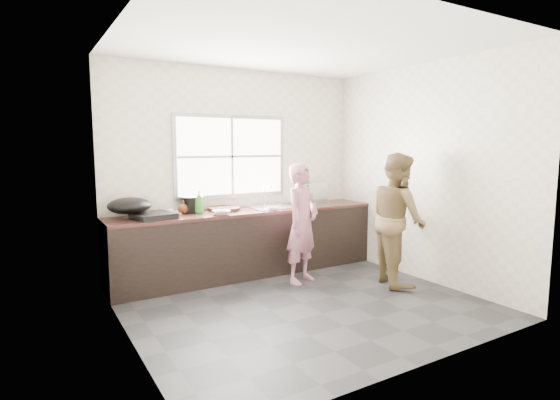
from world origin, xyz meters
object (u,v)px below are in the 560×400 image
black_pot (193,204)px  dish_rack (312,193)px  bowl_held (273,208)px  woman (302,227)px  glass_jar (170,213)px  wok (129,206)px  cutting_board (224,209)px  burner (153,216)px  bowl_mince (221,212)px  pot_lid_left (156,216)px  pot_lid_right (163,218)px  bowl_crabs (301,206)px  bottle_brown_tall (194,204)px  person_side (397,219)px  plate_food (178,212)px  bottle_green (199,202)px  bottle_brown_short (183,207)px

black_pot → dish_rack: dish_rack is taller
bowl_held → woman: bearing=-68.7°
glass_jar → wok: wok is taller
wok → cutting_board: bearing=2.8°
cutting_board → burner: burner is taller
bowl_mince → pot_lid_left: (-0.72, 0.26, -0.02)m
black_pot → pot_lid_left: black_pot is taller
burner → wok: bearing=156.5°
pot_lid_right → woman: bearing=-19.1°
bowl_crabs → bottle_brown_tall: (-1.35, 0.44, 0.06)m
person_side → bowl_crabs: 1.28m
plate_food → glass_jar: bearing=-123.7°
bowl_crabs → black_pot: 1.45m
dish_rack → pot_lid_right: size_ratio=1.54×
cutting_board → pot_lid_left: 0.90m
bottle_green → dish_rack: bearing=-0.8°
cutting_board → pot_lid_right: (-0.86, -0.21, -0.01)m
wok → glass_jar: bearing=-14.6°
bowl_mince → bowl_crabs: bearing=-0.5°
black_pot → dish_rack: bearing=-5.4°
bowl_mince → pot_lid_left: size_ratio=0.85×
person_side → black_pot: 2.55m
burner → pot_lid_right: size_ratio=1.54×
person_side → burner: 2.91m
plate_food → bowl_held: bearing=-20.0°
bottle_green → burner: size_ratio=0.67×
cutting_board → bottle_green: (-0.37, -0.08, 0.12)m
person_side → plate_food: person_side is taller
bowl_held → wok: size_ratio=0.38×
woman → pot_lid_left: 1.76m
bowl_crabs → plate_food: bowl_crabs is taller
bowl_crabs → black_pot: (-1.39, 0.38, 0.07)m
woman → bowl_held: size_ratio=7.41×
plate_food → bottle_brown_short: (0.04, -0.09, 0.07)m
bottle_green → wok: 0.83m
bowl_crabs → plate_food: (-1.57, 0.41, -0.02)m
pot_lid_left → bottle_brown_short: bearing=8.9°
bottle_brown_tall → burner: size_ratio=0.45×
bowl_crabs → burner: (-1.94, 0.16, 0.00)m
person_side → glass_jar: (-2.44, 1.23, 0.10)m
bowl_mince → plate_food: bowl_mince is taller
woman → bowl_crabs: size_ratio=7.17×
bottle_brown_tall → bottle_green: bearing=-91.3°
bowl_mince → black_pot: 0.44m
glass_jar → burner: (-0.20, 0.01, -0.01)m
cutting_board → glass_jar: size_ratio=4.70×
cutting_board → black_pot: 0.42m
bottle_brown_short → pot_lid_right: (-0.32, -0.21, -0.07)m
burner → person_side: bearing=-25.2°
dish_rack → burner: bearing=158.0°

